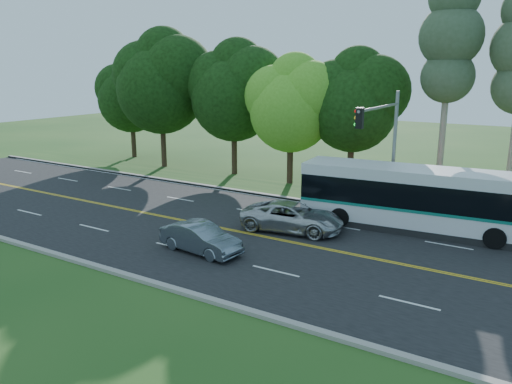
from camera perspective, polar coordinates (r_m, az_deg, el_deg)
The scene contains 12 objects.
ground at distance 26.25m, azimuth -3.53°, elevation -4.26°, with size 120.00×120.00×0.00m, color #1F4A18.
road at distance 26.25m, azimuth -3.53°, elevation -4.24°, with size 60.00×14.00×0.02m, color black.
curb_north at distance 32.10m, azimuth 3.81°, elevation -0.72°, with size 60.00×0.30×0.15m, color gray.
curb_south at distance 21.17m, azimuth -14.85°, elevation -9.11°, with size 60.00×0.30×0.15m, color gray.
grass_verge at distance 33.70m, azimuth 5.28°, elevation -0.08°, with size 60.00×4.00×0.10m, color #1F4A18.
lane_markings at distance 26.30m, azimuth -3.70°, elevation -4.18°, with size 57.60×13.82×0.00m.
tree_row at distance 37.95m, azimuth 0.54°, elevation 11.75°, with size 44.70×9.10×13.84m.
bougainvillea_hedge at distance 30.34m, azimuth 16.81°, elevation -0.92°, with size 9.50×2.25×1.50m.
traffic_signal at distance 27.18m, azimuth 14.47°, elevation 6.07°, with size 0.42×6.10×7.00m.
transit_bus at distance 26.88m, azimuth 18.52°, elevation -0.93°, with size 12.58×3.71×3.24m.
sedan at distance 22.92m, azimuth -6.33°, elevation -5.26°, with size 1.42×4.06×1.34m, color slate.
suv at distance 25.80m, azimuth 4.16°, elevation -2.85°, with size 2.42×5.26×1.46m, color #B9BCBE.
Camera 1 is at (14.41, -20.35, 8.21)m, focal length 35.00 mm.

